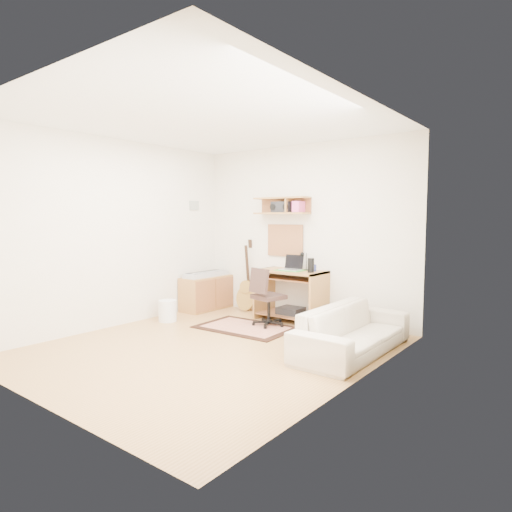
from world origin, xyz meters
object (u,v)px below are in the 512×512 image
Objects in this scene: cabinet at (206,293)px; printer at (331,320)px; task_chair at (269,297)px; sofa at (353,322)px; desk at (291,296)px.

printer is at bearing 5.96° from cabinet.
sofa is at bearing -2.08° from task_chair.
task_chair reaches higher than desk.
sofa is at bearing -13.15° from cabinet.
cabinet reaches higher than printer.
sofa reaches higher than cabinet.
printer is (0.70, 0.53, -0.33)m from task_chair.
desk reaches higher than sofa.
sofa is (1.46, -0.39, -0.07)m from task_chair.
desk is at bearing 96.12° from task_chair.
cabinet is at bearing -178.17° from task_chair.
task_chair is 0.94m from printer.
cabinet is at bearing 76.85° from sofa.
desk is at bearing 6.42° from cabinet.
sofa is (1.40, -0.87, -0.03)m from desk.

